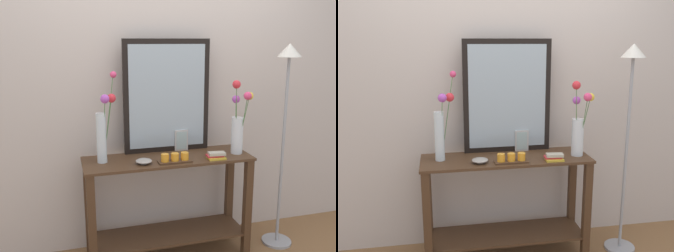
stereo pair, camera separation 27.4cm
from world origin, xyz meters
The scene contains 10 objects.
wall_back centered at (0.00, 0.32, 1.35)m, with size 6.40×0.08×2.70m, color beige.
console_table centered at (0.00, 0.00, 0.47)m, with size 1.25×0.40×0.80m.
mirror_leaning centered at (0.04, 0.17, 1.23)m, with size 0.67×0.03×0.86m.
tall_vase_left centered at (-0.46, 0.03, 1.05)m, with size 0.17×0.22×0.63m.
vase_right centered at (0.54, -0.05, 1.03)m, with size 0.18×0.15×0.57m.
candle_tray centered at (0.02, -0.12, 0.83)m, with size 0.24×0.09×0.07m.
picture_frame_small centered at (0.15, 0.15, 0.88)m, with size 0.11×0.01×0.17m.
decorative_bowl centered at (-0.20, -0.09, 0.82)m, with size 0.12×0.12×0.04m.
book_stack centered at (0.33, -0.13, 0.82)m, with size 0.14×0.09×0.05m.
floor_lamp centered at (0.92, -0.08, 1.10)m, with size 0.24×0.24×1.63m.
Camera 1 is at (-0.74, -2.57, 1.65)m, focal length 40.23 mm.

